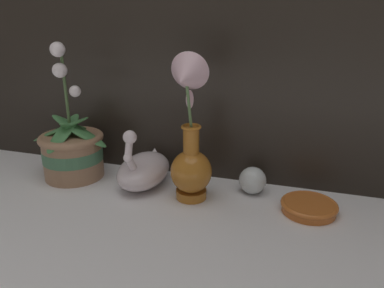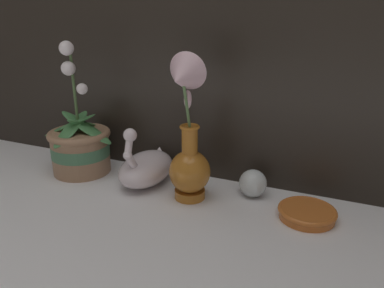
{
  "view_description": "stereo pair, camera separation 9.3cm",
  "coord_description": "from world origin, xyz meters",
  "px_view_note": "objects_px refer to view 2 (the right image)",
  "views": [
    {
      "loc": [
        0.29,
        -0.74,
        0.44
      ],
      "look_at": [
        0.03,
        0.1,
        0.13
      ],
      "focal_mm": 35.0,
      "sensor_mm": 36.0,
      "label": 1
    },
    {
      "loc": [
        0.38,
        -0.7,
        0.44
      ],
      "look_at": [
        0.03,
        0.1,
        0.13
      ],
      "focal_mm": 35.0,
      "sensor_mm": 36.0,
      "label": 2
    }
  ],
  "objects_px": {
    "swan_figurine": "(147,167)",
    "amber_dish": "(307,212)",
    "blue_vase": "(188,146)",
    "orchid_potted_plant": "(80,145)",
    "glass_sphere": "(253,183)"
  },
  "relations": [
    {
      "from": "orchid_potted_plant",
      "to": "glass_sphere",
      "type": "height_order",
      "value": "orchid_potted_plant"
    },
    {
      "from": "swan_figurine",
      "to": "blue_vase",
      "type": "relative_size",
      "value": 0.58
    },
    {
      "from": "swan_figurine",
      "to": "amber_dish",
      "type": "bearing_deg",
      "value": -3.15
    },
    {
      "from": "swan_figurine",
      "to": "amber_dish",
      "type": "height_order",
      "value": "swan_figurine"
    },
    {
      "from": "glass_sphere",
      "to": "amber_dish",
      "type": "height_order",
      "value": "glass_sphere"
    },
    {
      "from": "glass_sphere",
      "to": "amber_dish",
      "type": "distance_m",
      "value": 0.15
    },
    {
      "from": "swan_figurine",
      "to": "amber_dish",
      "type": "distance_m",
      "value": 0.43
    },
    {
      "from": "swan_figurine",
      "to": "amber_dish",
      "type": "relative_size",
      "value": 1.59
    },
    {
      "from": "glass_sphere",
      "to": "swan_figurine",
      "type": "bearing_deg",
      "value": -173.07
    },
    {
      "from": "blue_vase",
      "to": "swan_figurine",
      "type": "bearing_deg",
      "value": 161.48
    },
    {
      "from": "orchid_potted_plant",
      "to": "glass_sphere",
      "type": "distance_m",
      "value": 0.5
    },
    {
      "from": "orchid_potted_plant",
      "to": "amber_dish",
      "type": "bearing_deg",
      "value": -1.16
    },
    {
      "from": "amber_dish",
      "to": "swan_figurine",
      "type": "bearing_deg",
      "value": 176.85
    },
    {
      "from": "orchid_potted_plant",
      "to": "swan_figurine",
      "type": "distance_m",
      "value": 0.22
    },
    {
      "from": "blue_vase",
      "to": "amber_dish",
      "type": "height_order",
      "value": "blue_vase"
    }
  ]
}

